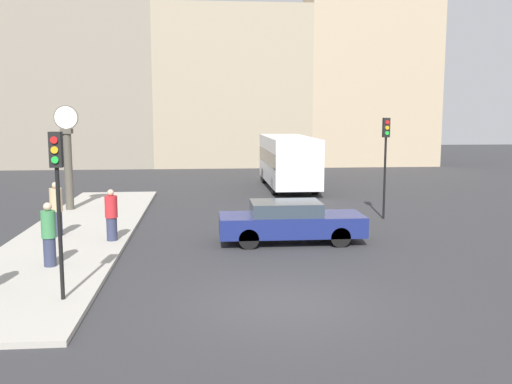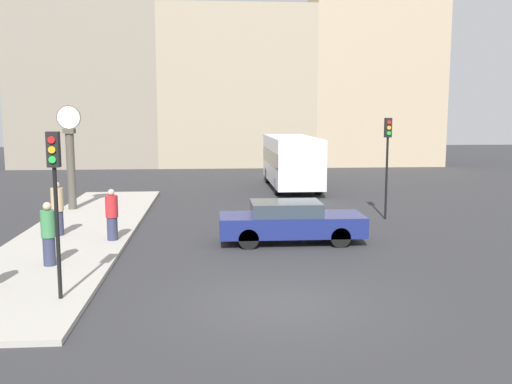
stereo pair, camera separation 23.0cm
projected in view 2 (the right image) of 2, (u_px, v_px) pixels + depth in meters
ground_plane at (280, 304)px, 12.64m from camera, size 120.00×120.00×0.00m
sidewalk_corner at (80, 232)px, 19.88m from camera, size 3.75×19.62×0.13m
building_row at (240, 77)px, 44.58m from camera, size 33.24×5.00×16.23m
sedan_car at (290, 222)px, 18.49m from camera, size 4.67×1.74×1.36m
bus_distant at (291, 159)px, 31.57m from camera, size 2.41×8.10×2.88m
traffic_light_near at (55, 180)px, 12.26m from camera, size 0.26×0.24×3.68m
traffic_light_far at (387, 147)px, 22.30m from camera, size 0.26×0.24×4.00m
street_clock at (70, 159)px, 24.00m from camera, size 1.00×0.45×4.38m
pedestrian_tan_coat at (58, 209)px, 19.00m from camera, size 0.41×0.41×1.81m
pedestrian_red_top at (112, 215)px, 18.29m from camera, size 0.40×0.40×1.66m
pedestrian_green_hoodie at (48, 234)px, 15.24m from camera, size 0.38×0.38×1.73m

